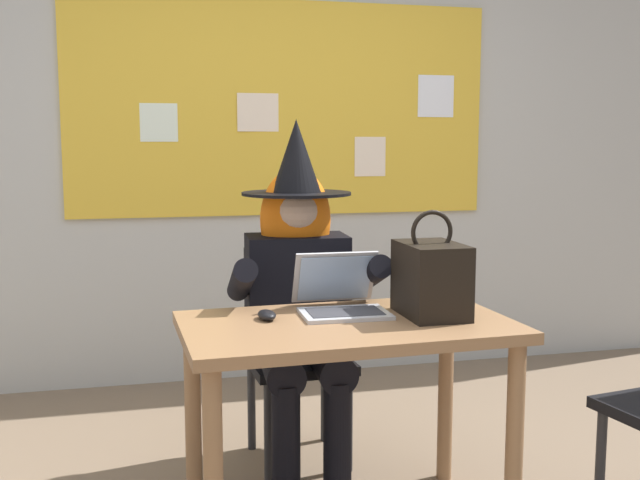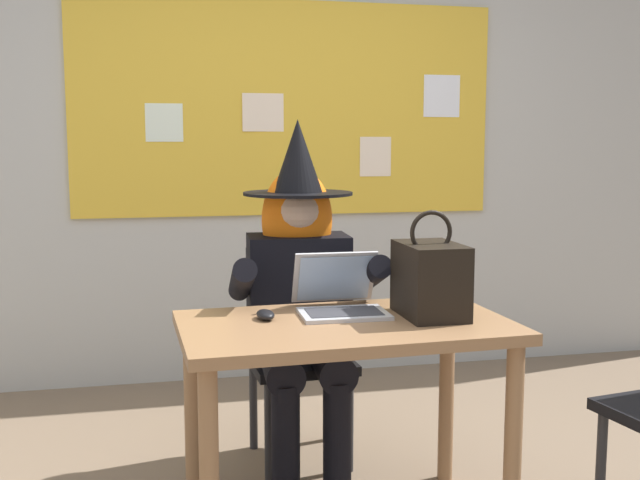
{
  "view_description": "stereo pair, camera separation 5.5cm",
  "coord_description": "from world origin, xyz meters",
  "px_view_note": "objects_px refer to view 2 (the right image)",
  "views": [
    {
      "loc": [
        -0.82,
        -2.34,
        1.36
      ],
      "look_at": [
        -0.15,
        0.43,
        1.0
      ],
      "focal_mm": 42.63,
      "sensor_mm": 36.0,
      "label": 1
    },
    {
      "loc": [
        -0.77,
        -2.35,
        1.36
      ],
      "look_at": [
        -0.15,
        0.43,
        1.0
      ],
      "focal_mm": 42.63,
      "sensor_mm": 36.0,
      "label": 2
    }
  ],
  "objects_px": {
    "desk_main": "(345,354)",
    "chair_at_desk": "(295,340)",
    "laptop": "(340,299)",
    "computer_mouse": "(265,315)",
    "person_costumed": "(300,279)",
    "handbag": "(430,279)"
  },
  "relations": [
    {
      "from": "person_costumed",
      "to": "desk_main",
      "type": "bearing_deg",
      "value": 8.3
    },
    {
      "from": "computer_mouse",
      "to": "handbag",
      "type": "bearing_deg",
      "value": -12.72
    },
    {
      "from": "chair_at_desk",
      "to": "laptop",
      "type": "height_order",
      "value": "laptop"
    },
    {
      "from": "laptop",
      "to": "handbag",
      "type": "xyz_separation_m",
      "value": [
        0.3,
        -0.13,
        0.09
      ]
    },
    {
      "from": "laptop",
      "to": "handbag",
      "type": "height_order",
      "value": "handbag"
    },
    {
      "from": "chair_at_desk",
      "to": "laptop",
      "type": "relative_size",
      "value": 2.74
    },
    {
      "from": "laptop",
      "to": "computer_mouse",
      "type": "height_order",
      "value": "laptop"
    },
    {
      "from": "laptop",
      "to": "person_costumed",
      "type": "bearing_deg",
      "value": 100.31
    },
    {
      "from": "computer_mouse",
      "to": "handbag",
      "type": "height_order",
      "value": "handbag"
    },
    {
      "from": "chair_at_desk",
      "to": "person_costumed",
      "type": "relative_size",
      "value": 0.62
    },
    {
      "from": "person_costumed",
      "to": "computer_mouse",
      "type": "distance_m",
      "value": 0.53
    },
    {
      "from": "person_costumed",
      "to": "handbag",
      "type": "height_order",
      "value": "person_costumed"
    },
    {
      "from": "laptop",
      "to": "computer_mouse",
      "type": "xyz_separation_m",
      "value": [
        -0.28,
        -0.06,
        -0.03
      ]
    },
    {
      "from": "desk_main",
      "to": "chair_at_desk",
      "type": "xyz_separation_m",
      "value": [
        -0.05,
        0.69,
        -0.12
      ]
    },
    {
      "from": "chair_at_desk",
      "to": "computer_mouse",
      "type": "distance_m",
      "value": 0.69
    },
    {
      "from": "person_costumed",
      "to": "handbag",
      "type": "xyz_separation_m",
      "value": [
        0.36,
        -0.55,
        0.08
      ]
    },
    {
      "from": "laptop",
      "to": "handbag",
      "type": "distance_m",
      "value": 0.33
    },
    {
      "from": "desk_main",
      "to": "person_costumed",
      "type": "bearing_deg",
      "value": 94.9
    },
    {
      "from": "person_costumed",
      "to": "handbag",
      "type": "distance_m",
      "value": 0.66
    },
    {
      "from": "desk_main",
      "to": "computer_mouse",
      "type": "bearing_deg",
      "value": 161.32
    },
    {
      "from": "desk_main",
      "to": "chair_at_desk",
      "type": "distance_m",
      "value": 0.7
    },
    {
      "from": "computer_mouse",
      "to": "desk_main",
      "type": "bearing_deg",
      "value": -24.27
    }
  ]
}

